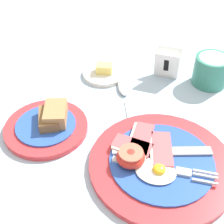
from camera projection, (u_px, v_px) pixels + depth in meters
name	position (u px, v px, depth m)	size (l,w,h in m)	color
ground_plane	(112.00, 168.00, 0.57)	(3.00, 3.00, 0.00)	#A3BCD1
breakfast_plate	(158.00, 162.00, 0.57)	(0.27, 0.27, 0.04)	red
bread_plate	(48.00, 124.00, 0.64)	(0.17, 0.17, 0.05)	red
sugar_cup	(211.00, 70.00, 0.75)	(0.08, 0.08, 0.07)	#337F6B
butter_dish	(104.00, 73.00, 0.80)	(0.11, 0.11, 0.03)	silver
number_card	(167.00, 64.00, 0.77)	(0.06, 0.05, 0.07)	white
teaspoon_by_saucer	(125.00, 94.00, 0.73)	(0.09, 0.19, 0.01)	silver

